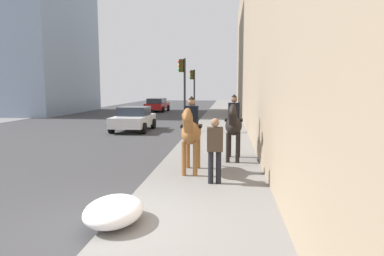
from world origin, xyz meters
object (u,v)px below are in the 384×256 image
Objects in this scene: mounted_horse_near at (191,131)px; car_near_lane at (157,104)px; traffic_light_far_curb at (193,87)px; mounted_horse_far at (234,124)px; pedestrian_greeting at (215,146)px; traffic_light_near_curb at (183,84)px; car_mid_lane at (134,119)px.

car_near_lane is at bearing -165.40° from mounted_horse_near.
mounted_horse_near is at bearing -174.12° from traffic_light_far_curb.
mounted_horse_far is 1.32× the size of pedestrian_greeting.
pedestrian_greeting is (-2.83, 0.52, -0.26)m from mounted_horse_far.
mounted_horse_near is at bearing -170.78° from traffic_light_near_curb.
pedestrian_greeting is (-1.05, -0.73, -0.24)m from mounted_horse_near.
traffic_light_far_curb is at bearing -173.93° from mounted_horse_near.
car_near_lane is (23.68, 7.79, -0.59)m from mounted_horse_far.
mounted_horse_near is 0.56× the size of traffic_light_far_curb.
mounted_horse_near is at bearing 24.85° from car_mid_lane.
traffic_light_near_curb is (7.22, 2.71, 1.43)m from mounted_horse_far.
mounted_horse_near reaches higher than pedestrian_greeting.
car_near_lane is (26.51, 7.28, -0.33)m from pedestrian_greeting.
car_mid_lane is at bearing -172.08° from car_near_lane.
mounted_horse_far reaches higher than mounted_horse_near.
mounted_horse_far is 0.58× the size of car_mid_lane.
traffic_light_near_curb reaches higher than pedestrian_greeting.
mounted_horse_near is 10.80m from car_mid_lane.
car_mid_lane is (7.99, 5.82, -0.62)m from mounted_horse_far.
mounted_horse_near is 0.53× the size of traffic_light_near_curb.
mounted_horse_far is at bearing -15.39° from pedestrian_greeting.
mounted_horse_far is 0.50× the size of car_near_lane.
traffic_light_far_curb is (17.19, 2.39, 1.55)m from pedestrian_greeting.
traffic_light_near_curb is at bearing 7.24° from pedestrian_greeting.
mounted_horse_far is at bearing 35.86° from car_mid_lane.
pedestrian_greeting is at bearing -172.07° from traffic_light_far_curb.
pedestrian_greeting is 17.42m from traffic_light_far_curb.
mounted_horse_near is 0.99× the size of mounted_horse_far.
mounted_horse_far is at bearing 145.28° from mounted_horse_near.
traffic_light_near_curb is (-0.77, -3.11, 2.05)m from car_mid_lane.
traffic_light_near_curb reaches higher than car_near_lane.
pedestrian_greeting is at bearing 25.89° from car_mid_lane.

